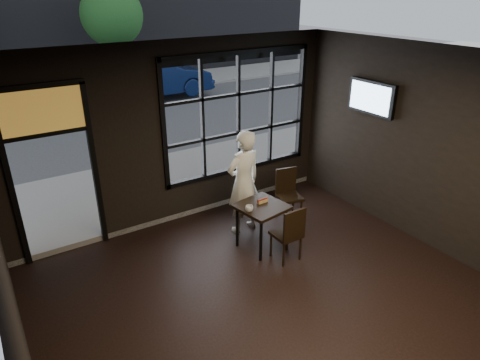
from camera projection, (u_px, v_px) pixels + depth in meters
floor at (308, 332)px, 5.37m from camera, size 6.00×7.00×0.02m
ceiling at (330, 72)px, 4.04m from camera, size 6.00×7.00×0.02m
wall_left at (20, 328)px, 3.22m from camera, size 0.04×7.00×3.20m
wall_right at (473, 164)px, 6.18m from camera, size 0.04×7.00×3.20m
window_frame at (238, 114)px, 7.89m from camera, size 3.06×0.12×2.28m
stained_transom at (42, 110)px, 6.03m from camera, size 1.20×0.06×0.70m
street_asphalt at (22, 64)px, 23.73m from camera, size 60.00×41.00×0.04m
cafe_table at (261, 226)px, 6.96m from camera, size 0.82×0.82×0.77m
chair_near at (286, 232)px, 6.63m from camera, size 0.41×0.41×0.93m
chair_window at (290, 195)px, 7.79m from camera, size 0.49×0.49×0.94m
man at (244, 182)px, 7.24m from camera, size 0.71×0.51×1.84m
hotdog at (262, 201)px, 6.88m from camera, size 0.20×0.09×0.06m
cup at (249, 209)px, 6.60m from camera, size 0.14×0.14×0.10m
tv at (372, 97)px, 7.38m from camera, size 0.11×0.98×0.58m
navy_car at (153, 78)px, 15.91m from camera, size 4.46×1.56×1.47m
tree_right at (112, 15)px, 16.69m from camera, size 2.41×2.41×4.11m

